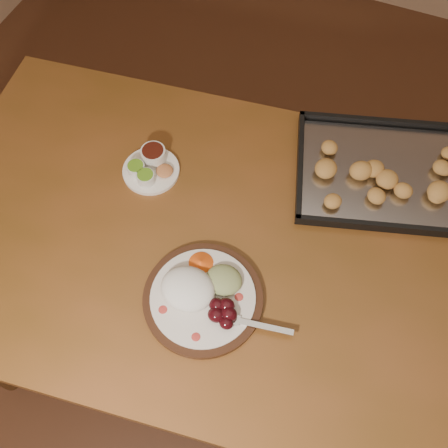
% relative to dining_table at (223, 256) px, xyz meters
% --- Properties ---
extents(ground, '(4.00, 4.00, 0.00)m').
position_rel_dining_table_xyz_m(ground, '(0.23, 0.07, -0.65)').
color(ground, '#512E1B').
rests_on(ground, ground).
extents(dining_table, '(1.60, 1.09, 0.75)m').
position_rel_dining_table_xyz_m(dining_table, '(0.00, 0.00, 0.00)').
color(dining_table, brown).
rests_on(dining_table, ground).
extents(dinner_plate, '(0.36, 0.28, 0.06)m').
position_rel_dining_table_xyz_m(dinner_plate, '(0.01, -0.16, 0.12)').
color(dinner_plate, black).
rests_on(dinner_plate, dining_table).
extents(condiment_saucer, '(0.15, 0.15, 0.05)m').
position_rel_dining_table_xyz_m(condiment_saucer, '(-0.25, 0.12, 0.12)').
color(condiment_saucer, white).
rests_on(condiment_saucer, dining_table).
extents(baking_tray, '(0.55, 0.47, 0.05)m').
position_rel_dining_table_xyz_m(baking_tray, '(0.32, 0.34, 0.11)').
color(baking_tray, black).
rests_on(baking_tray, dining_table).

